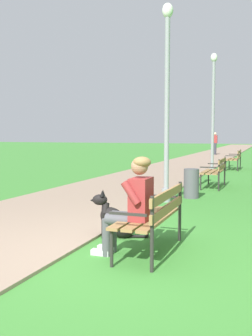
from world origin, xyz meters
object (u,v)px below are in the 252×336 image
lamp_post_near (167,101)px  litter_bin (191,183)px  park_bench_far (235,158)px  dog_black (116,220)px  pedestrian_distant (215,144)px  person_seated_on_near_bench (133,202)px  lamp_post_mid (213,113)px  park_bench_mid (215,170)px  park_bench_near (154,214)px

lamp_post_near → litter_bin: bearing=59.5°
park_bench_far → litter_bin: (-0.28, -8.12, -0.16)m
dog_black → litter_bin: size_ratio=1.17×
dog_black → pedestrian_distant: (-1.81, 23.78, 0.58)m
person_seated_on_near_bench → lamp_post_mid: bearing=92.8°
park_bench_far → dog_black: size_ratio=1.83×
lamp_post_near → pedestrian_distant: 20.64m
park_bench_mid → lamp_post_near: bearing=-104.2°
dog_black → park_bench_far: bearing=87.1°
park_bench_mid → pedestrian_distant: bearing=97.8°
person_seated_on_near_bench → park_bench_far: bearing=89.6°
pedestrian_distant → park_bench_mid: bearing=-82.2°
park_bench_near → park_bench_mid: 6.60m
park_bench_far → person_seated_on_near_bench: 12.87m
lamp_post_near → lamp_post_mid: size_ratio=0.97×
lamp_post_mid → litter_bin: 5.96m
park_bench_near → park_bench_mid: same height
litter_bin → pedestrian_distant: pedestrian_distant is taller
person_seated_on_near_bench → lamp_post_mid: lamp_post_mid is taller
park_bench_mid → litter_bin: bearing=-97.7°
park_bench_near → lamp_post_near: lamp_post_near is taller
dog_black → person_seated_on_near_bench: bearing=-55.2°
park_bench_mid → litter_bin: (-0.28, -2.08, -0.16)m
lamp_post_near → lamp_post_mid: lamp_post_mid is taller
person_seated_on_near_bench → dog_black: person_seated_on_near_bench is taller
park_bench_mid → pedestrian_distant: size_ratio=0.91×
person_seated_on_near_bench → dog_black: (-0.53, 0.76, -0.42)m
lamp_post_near → pedestrian_distant: (-1.72, 20.52, -1.41)m
park_bench_near → dog_black: size_ratio=1.83×
pedestrian_distant → park_bench_near: bearing=-84.0°
park_bench_far → person_seated_on_near_bench: bearing=-90.4°
park_bench_near → lamp_post_mid: lamp_post_mid is taller
park_bench_near → park_bench_far: size_ratio=1.00×
park_bench_far → dog_black: (-0.62, -12.11, -0.25)m
park_bench_far → lamp_post_near: size_ratio=0.34×
lamp_post_near → person_seated_on_near_bench: bearing=-81.2°
lamp_post_near → lamp_post_mid: bearing=89.0°
person_seated_on_near_bench → litter_bin: person_seated_on_near_bench is taller
park_bench_near → lamp_post_near: size_ratio=0.34×
park_bench_mid → lamp_post_near: lamp_post_near is taller
lamp_post_near → park_bench_far: bearing=85.4°
person_seated_on_near_bench → lamp_post_near: (-0.62, 4.02, 1.57)m
park_bench_far → park_bench_near: bearing=-89.5°
park_bench_near → person_seated_on_near_bench: size_ratio=1.20×
person_seated_on_near_bench → dog_black: size_ratio=1.53×
litter_bin → park_bench_far: bearing=88.0°
park_bench_mid → litter_bin: 2.11m
park_bench_far → lamp_post_mid: bearing=-103.5°
dog_black → pedestrian_distant: bearing=94.4°
park_bench_mid → person_seated_on_near_bench: size_ratio=1.20×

